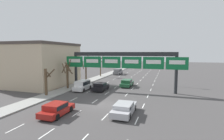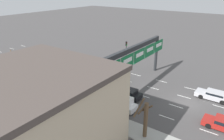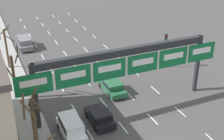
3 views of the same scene
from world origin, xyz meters
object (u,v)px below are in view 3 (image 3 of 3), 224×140
at_px(suv_grey, 24,42).
at_px(tree_bare_furthest, 33,116).
at_px(tree_bare_closest, 6,45).
at_px(suv_white, 71,126).
at_px(sign_gantry, 125,62).
at_px(car_black, 100,116).
at_px(traffic_light_near_gantry, 166,44).
at_px(tree_bare_second, 14,74).
at_px(car_green, 112,86).

xyz_separation_m(suv_grey, tree_bare_furthest, (-2.99, -23.46, 1.89)).
bearing_deg(tree_bare_closest, suv_white, -78.94).
relative_size(tree_bare_closest, tree_bare_furthest, 1.13).
xyz_separation_m(sign_gantry, car_black, (-3.40, -1.49, -4.57)).
bearing_deg(traffic_light_near_gantry, tree_bare_second, -179.39).
height_order(car_black, traffic_light_near_gantry, traffic_light_near_gantry).
distance_m(car_black, car_green, 6.24).
height_order(suv_grey, tree_bare_second, tree_bare_second).
distance_m(suv_grey, traffic_light_near_gantry, 21.80).
relative_size(car_green, tree_bare_second, 0.73).
height_order(sign_gantry, traffic_light_near_gantry, sign_gantry).
bearing_deg(suv_grey, car_green, -68.97).
bearing_deg(tree_bare_closest, tree_bare_furthest, -89.41).
bearing_deg(traffic_light_near_gantry, car_black, -146.73).
relative_size(car_green, tree_bare_closest, 0.78).
relative_size(suv_grey, tree_bare_second, 0.75).
relative_size(suv_white, tree_bare_furthest, 0.83).
distance_m(car_black, tree_bare_furthest, 6.65).
relative_size(car_black, tree_bare_second, 0.63).
bearing_deg(suv_grey, car_black, -81.83).
height_order(car_green, tree_bare_furthest, tree_bare_furthest).
height_order(sign_gantry, tree_bare_furthest, sign_gantry).
bearing_deg(car_black, tree_bare_second, 129.68).
relative_size(traffic_light_near_gantry, tree_bare_closest, 0.79).
height_order(car_black, tree_bare_furthest, tree_bare_furthest).
xyz_separation_m(tree_bare_closest, tree_bare_second, (-0.21, -8.45, -0.31)).
bearing_deg(sign_gantry, tree_bare_second, 146.97).
height_order(suv_white, tree_bare_closest, tree_bare_closest).
bearing_deg(sign_gantry, car_black, -156.34).
height_order(suv_white, traffic_light_near_gantry, traffic_light_near_gantry).
xyz_separation_m(suv_white, tree_bare_closest, (-3.36, 17.20, 2.37)).
bearing_deg(traffic_light_near_gantry, suv_grey, 137.08).
distance_m(sign_gantry, tree_bare_closest, 18.06).
distance_m(car_black, tree_bare_closest, 17.90).
bearing_deg(suv_grey, tree_bare_closest, -115.91).
bearing_deg(tree_bare_second, sign_gantry, -33.03).
xyz_separation_m(sign_gantry, traffic_light_near_gantry, (9.16, 6.75, -1.96)).
bearing_deg(car_black, suv_white, -167.01).
xyz_separation_m(sign_gantry, suv_grey, (-6.71, 21.51, -4.37)).
xyz_separation_m(tree_bare_second, tree_bare_furthest, (0.38, -8.50, -0.20)).
distance_m(car_green, tree_bare_furthest, 11.52).
xyz_separation_m(traffic_light_near_gantry, tree_bare_second, (-19.23, -0.20, -0.32)).
distance_m(tree_bare_closest, tree_bare_furthest, 16.96).
bearing_deg(traffic_light_near_gantry, tree_bare_furthest, -155.21).
bearing_deg(tree_bare_furthest, traffic_light_near_gantry, 24.79).
distance_m(sign_gantry, traffic_light_near_gantry, 11.55).
height_order(suv_grey, tree_bare_furthest, tree_bare_furthest).
xyz_separation_m(car_black, tree_bare_closest, (-6.47, 16.49, 2.61)).
bearing_deg(tree_bare_second, traffic_light_near_gantry, 0.61).
height_order(sign_gantry, suv_white, sign_gantry).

